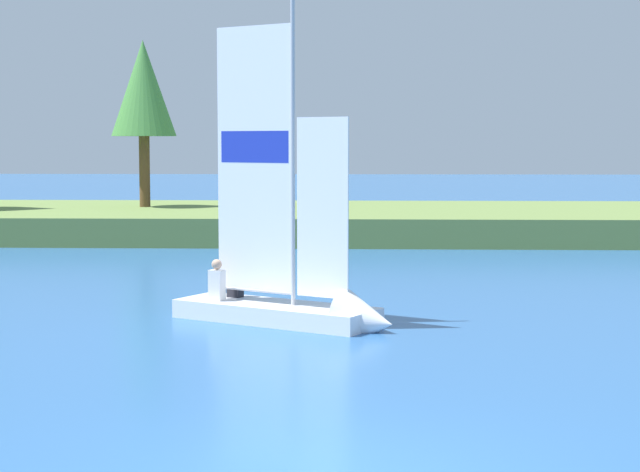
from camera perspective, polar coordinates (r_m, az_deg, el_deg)
The scene contains 3 objects.
shore_bank at distance 38.70m, azimuth 1.78°, elevation 0.79°, with size 80.00×10.61×0.95m, color olive.
shoreline_tree_midright at distance 40.29m, azimuth -9.55°, elevation 7.82°, with size 2.43×2.43×6.25m.
sailboat at distance 19.58m, azimuth -0.74°, elevation -3.36°, with size 4.51×3.25×6.54m.
Camera 1 is at (0.31, -10.40, 3.41)m, focal length 59.04 mm.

